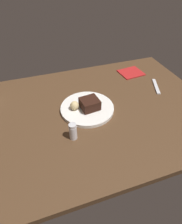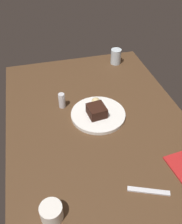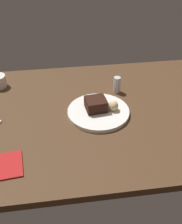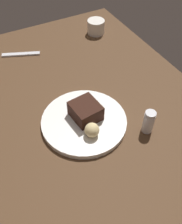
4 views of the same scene
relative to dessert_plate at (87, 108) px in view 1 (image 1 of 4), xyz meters
The scene contains 7 objects.
dining_table 3.58cm from the dessert_plate, 156.80° to the left, with size 120.00×84.00×3.00cm, color #4C331E.
dessert_plate is the anchor object (origin of this frame).
chocolate_cake_slice 3.56cm from the dessert_plate, 141.23° to the left, with size 7.91×8.42×4.98cm, color black.
bread_roll 6.82cm from the dessert_plate, ahead, with size 4.26×4.26×4.26cm, color #DBC184.
salt_shaker 19.31cm from the dessert_plate, 54.30° to the left, with size 3.30×3.30×7.77cm.
dessert_spoon 43.93cm from the dessert_plate, behind, with size 15.00×1.80×0.70cm, color silver.
folded_napkin 44.96cm from the dessert_plate, 146.12° to the right, with size 14.01×12.24×0.60cm, color #B21E1E.
Camera 1 is at (23.97, 67.45, 64.06)cm, focal length 30.67 mm.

